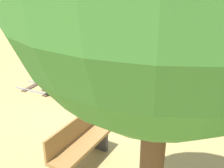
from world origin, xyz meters
The scene contains 6 objects.
ground_plane centered at (0.00, 0.00, 0.00)m, with size 60.00×60.00×0.00m, color #A38C51.
track centered at (0.00, 0.32, 0.02)m, with size 0.75×5.70×0.04m.
locomotive centered at (0.00, 1.18, 0.48)m, with size 0.71×1.45×1.06m.
passenger_car centered at (0.00, -0.58, 0.42)m, with size 0.81×2.00×0.97m.
conductor_person centered at (-0.88, 0.72, 0.96)m, with size 0.30×0.30×1.62m.
park_bench centered at (2.30, 0.83, 0.42)m, with size 1.32×0.48×0.82m.
Camera 1 is at (5.51, 2.98, 3.12)m, focal length 44.24 mm.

